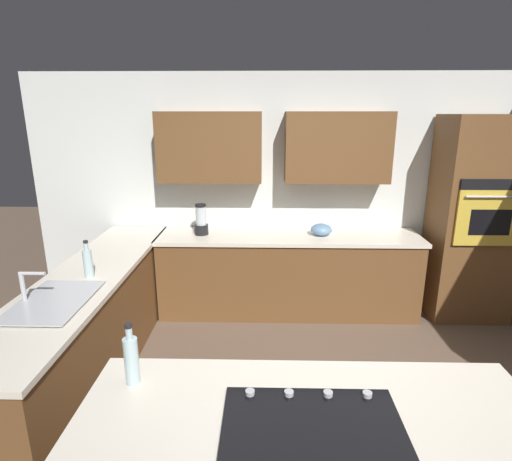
{
  "coord_description": "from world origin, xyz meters",
  "views": [
    {
      "loc": [
        0.35,
        2.54,
        2.16
      ],
      "look_at": [
        0.44,
        -1.21,
        1.09
      ],
      "focal_mm": 28.71,
      "sensor_mm": 36.0,
      "label": 1
    }
  ],
  "objects_px": {
    "mixing_bowl": "(321,230)",
    "oil_bottle": "(131,359)",
    "sink_unit": "(52,301)",
    "wall_oven": "(473,220)",
    "blender": "(201,222)",
    "dish_soap_bottle": "(88,262)",
    "cooktop": "(314,433)"
  },
  "relations": [
    {
      "from": "cooktop",
      "to": "blender",
      "type": "xyz_separation_m",
      "value": [
        0.9,
        -2.87,
        0.14
      ]
    },
    {
      "from": "blender",
      "to": "dish_soap_bottle",
      "type": "height_order",
      "value": "blender"
    },
    {
      "from": "cooktop",
      "to": "blender",
      "type": "bearing_deg",
      "value": -72.62
    },
    {
      "from": "sink_unit",
      "to": "blender",
      "type": "height_order",
      "value": "blender"
    },
    {
      "from": "mixing_bowl",
      "to": "oil_bottle",
      "type": "xyz_separation_m",
      "value": [
        1.24,
        2.56,
        0.07
      ]
    },
    {
      "from": "blender",
      "to": "cooktop",
      "type": "bearing_deg",
      "value": 107.38
    },
    {
      "from": "cooktop",
      "to": "oil_bottle",
      "type": "height_order",
      "value": "oil_bottle"
    },
    {
      "from": "blender",
      "to": "mixing_bowl",
      "type": "distance_m",
      "value": 1.3
    },
    {
      "from": "wall_oven",
      "to": "mixing_bowl",
      "type": "xyz_separation_m",
      "value": [
        1.6,
        -0.01,
        -0.12
      ]
    },
    {
      "from": "sink_unit",
      "to": "cooktop",
      "type": "distance_m",
      "value": 2.04
    },
    {
      "from": "sink_unit",
      "to": "blender",
      "type": "xyz_separation_m",
      "value": [
        -0.78,
        -1.7,
        0.13
      ]
    },
    {
      "from": "blender",
      "to": "dish_soap_bottle",
      "type": "distance_m",
      "value": 1.42
    },
    {
      "from": "sink_unit",
      "to": "oil_bottle",
      "type": "xyz_separation_m",
      "value": [
        -0.83,
        0.85,
        0.11
      ]
    },
    {
      "from": "blender",
      "to": "dish_soap_bottle",
      "type": "xyz_separation_m",
      "value": [
        0.72,
        1.22,
        -0.02
      ]
    },
    {
      "from": "wall_oven",
      "to": "oil_bottle",
      "type": "height_order",
      "value": "wall_oven"
    },
    {
      "from": "mixing_bowl",
      "to": "cooktop",
      "type": "bearing_deg",
      "value": 82.06
    },
    {
      "from": "mixing_bowl",
      "to": "dish_soap_bottle",
      "type": "bearing_deg",
      "value": 31.23
    },
    {
      "from": "blender",
      "to": "mixing_bowl",
      "type": "height_order",
      "value": "blender"
    },
    {
      "from": "blender",
      "to": "oil_bottle",
      "type": "height_order",
      "value": "blender"
    },
    {
      "from": "sink_unit",
      "to": "dish_soap_bottle",
      "type": "height_order",
      "value": "dish_soap_bottle"
    },
    {
      "from": "mixing_bowl",
      "to": "dish_soap_bottle",
      "type": "height_order",
      "value": "dish_soap_bottle"
    },
    {
      "from": "mixing_bowl",
      "to": "blender",
      "type": "bearing_deg",
      "value": -0.0
    },
    {
      "from": "wall_oven",
      "to": "cooktop",
      "type": "relative_size",
      "value": 2.85
    },
    {
      "from": "mixing_bowl",
      "to": "dish_soap_bottle",
      "type": "relative_size",
      "value": 0.75
    },
    {
      "from": "wall_oven",
      "to": "cooktop",
      "type": "distance_m",
      "value": 3.5
    },
    {
      "from": "oil_bottle",
      "to": "dish_soap_bottle",
      "type": "bearing_deg",
      "value": -59.77
    },
    {
      "from": "wall_oven",
      "to": "mixing_bowl",
      "type": "distance_m",
      "value": 1.6
    },
    {
      "from": "sink_unit",
      "to": "mixing_bowl",
      "type": "bearing_deg",
      "value": -140.64
    },
    {
      "from": "wall_oven",
      "to": "dish_soap_bottle",
      "type": "distance_m",
      "value": 3.82
    },
    {
      "from": "dish_soap_bottle",
      "to": "oil_bottle",
      "type": "xyz_separation_m",
      "value": [
        -0.78,
        1.33,
        0.01
      ]
    },
    {
      "from": "cooktop",
      "to": "mixing_bowl",
      "type": "bearing_deg",
      "value": -97.94
    },
    {
      "from": "mixing_bowl",
      "to": "sink_unit",
      "type": "bearing_deg",
      "value": 39.36
    }
  ]
}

